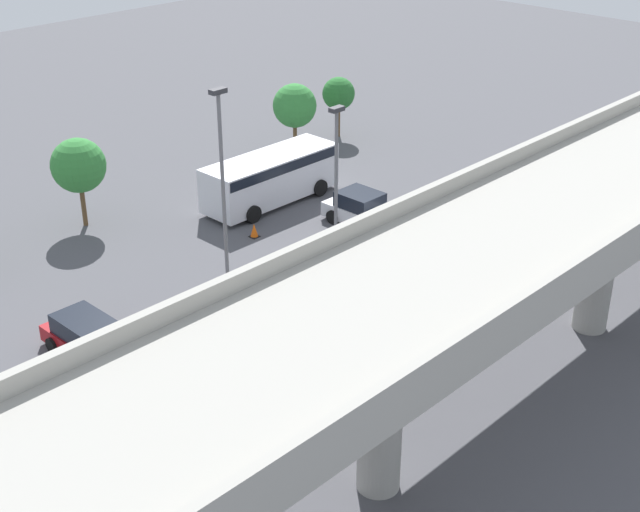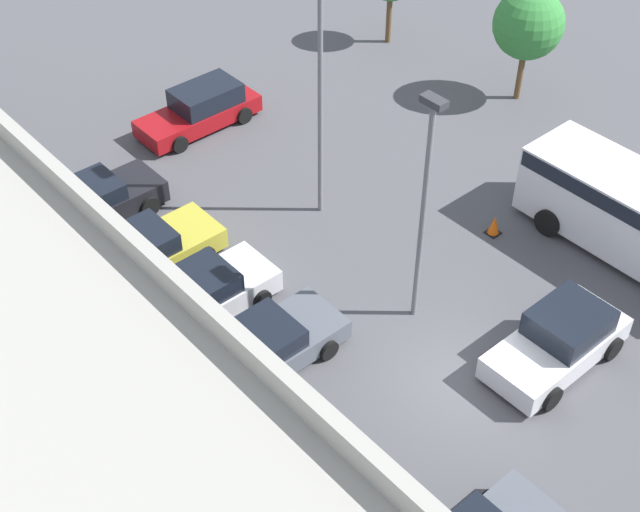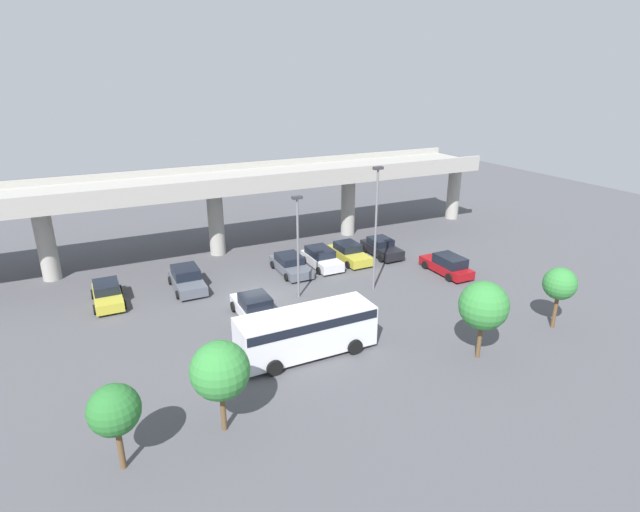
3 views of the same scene
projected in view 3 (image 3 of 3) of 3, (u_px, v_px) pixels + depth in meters
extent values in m
plane|color=#4C4C51|center=(259.00, 300.00, 35.33)|extent=(112.55, 112.55, 0.00)
cube|color=#9E9B93|center=(213.00, 184.00, 42.12)|extent=(52.52, 6.74, 0.90)
cube|color=#9E9B93|center=(223.00, 182.00, 39.16)|extent=(52.52, 0.30, 0.55)
cube|color=#9E9B93|center=(203.00, 169.00, 44.58)|extent=(52.52, 0.30, 0.55)
cylinder|color=#9E9B93|center=(46.00, 243.00, 37.86)|extent=(1.35, 1.35, 5.85)
cylinder|color=#9E9B93|center=(216.00, 222.00, 43.29)|extent=(1.35, 1.35, 5.85)
cylinder|color=#9E9B93|center=(348.00, 205.00, 48.72)|extent=(1.35, 1.35, 5.85)
cylinder|color=#9E9B93|center=(454.00, 192.00, 54.15)|extent=(1.35, 1.35, 5.85)
cube|color=gold|center=(108.00, 297.00, 34.54)|extent=(1.78, 4.42, 0.66)
cube|color=black|center=(106.00, 287.00, 34.62)|extent=(1.64, 2.22, 0.61)
cylinder|color=black|center=(124.00, 304.00, 33.82)|extent=(0.22, 0.68, 0.68)
cylinder|color=black|center=(95.00, 310.00, 33.07)|extent=(0.22, 0.68, 0.68)
cylinder|color=black|center=(120.00, 290.00, 36.13)|extent=(0.22, 0.68, 0.68)
cylinder|color=black|center=(93.00, 294.00, 35.38)|extent=(0.22, 0.68, 0.68)
cube|color=#515660|center=(187.00, 282.00, 36.91)|extent=(1.97, 4.65, 0.70)
cube|color=black|center=(186.00, 272.00, 36.97)|extent=(1.81, 2.29, 0.71)
cylinder|color=black|center=(206.00, 290.00, 36.18)|extent=(0.22, 0.61, 0.61)
cylinder|color=black|center=(178.00, 295.00, 35.35)|extent=(0.22, 0.61, 0.61)
cylinder|color=black|center=(197.00, 276.00, 38.61)|extent=(0.22, 0.61, 0.61)
cylinder|color=black|center=(170.00, 281.00, 37.78)|extent=(0.22, 0.61, 0.61)
cube|color=silver|center=(254.00, 309.00, 32.61)|extent=(1.90, 4.41, 0.74)
cube|color=black|center=(255.00, 301.00, 32.03)|extent=(1.75, 2.07, 0.75)
cylinder|color=black|center=(233.00, 307.00, 33.43)|extent=(0.22, 0.71, 0.71)
cylinder|color=black|center=(261.00, 301.00, 34.24)|extent=(0.22, 0.71, 0.71)
cylinder|color=black|center=(246.00, 324.00, 31.13)|extent=(0.22, 0.71, 0.71)
cylinder|color=black|center=(275.00, 318.00, 31.94)|extent=(0.22, 0.71, 0.71)
cube|color=#515660|center=(291.00, 267.00, 39.98)|extent=(1.92, 4.80, 0.64)
cube|color=black|center=(289.00, 258.00, 39.99)|extent=(1.77, 2.30, 0.59)
cylinder|color=black|center=(310.00, 273.00, 39.19)|extent=(0.22, 0.61, 0.61)
cylinder|color=black|center=(287.00, 277.00, 38.38)|extent=(0.22, 0.61, 0.61)
cylinder|color=black|center=(295.00, 261.00, 41.70)|extent=(0.22, 0.61, 0.61)
cylinder|color=black|center=(273.00, 265.00, 40.89)|extent=(0.22, 0.61, 0.61)
cube|color=silver|center=(322.00, 261.00, 41.14)|extent=(1.87, 4.41, 0.73)
cube|color=black|center=(320.00, 252.00, 41.24)|extent=(1.72, 2.49, 0.60)
cylinder|color=black|center=(340.00, 267.00, 40.46)|extent=(0.22, 0.61, 0.61)
cylinder|color=black|center=(319.00, 271.00, 39.67)|extent=(0.22, 0.61, 0.61)
cylinder|color=black|center=(325.00, 256.00, 42.77)|extent=(0.22, 0.61, 0.61)
cylinder|color=black|center=(305.00, 260.00, 41.98)|extent=(0.22, 0.61, 0.61)
cube|color=gold|center=(350.00, 255.00, 42.41)|extent=(1.89, 4.66, 0.70)
cube|color=black|center=(348.00, 247.00, 42.49)|extent=(1.74, 2.12, 0.62)
cylinder|color=black|center=(368.00, 261.00, 41.67)|extent=(0.22, 0.61, 0.61)
cylinder|color=black|center=(348.00, 265.00, 40.87)|extent=(0.22, 0.61, 0.61)
cylinder|color=black|center=(351.00, 251.00, 44.10)|extent=(0.22, 0.61, 0.61)
cylinder|color=black|center=(332.00, 254.00, 43.30)|extent=(0.22, 0.61, 0.61)
cube|color=black|center=(382.00, 249.00, 43.64)|extent=(1.83, 4.37, 0.75)
cube|color=black|center=(380.00, 241.00, 43.66)|extent=(1.68, 2.01, 0.56)
cylinder|color=black|center=(399.00, 255.00, 42.96)|extent=(0.22, 0.71, 0.71)
cylinder|color=black|center=(381.00, 258.00, 42.19)|extent=(0.22, 0.71, 0.71)
cylinder|color=black|center=(382.00, 246.00, 45.25)|extent=(0.22, 0.71, 0.71)
cylinder|color=black|center=(365.00, 249.00, 44.47)|extent=(0.22, 0.71, 0.71)
cube|color=maroon|center=(446.00, 267.00, 39.86)|extent=(1.75, 4.78, 0.64)
cube|color=black|center=(450.00, 261.00, 39.26)|extent=(1.61, 2.49, 0.75)
cylinder|color=black|center=(425.00, 265.00, 40.80)|extent=(0.22, 0.64, 0.64)
cylinder|color=black|center=(443.00, 261.00, 41.54)|extent=(0.22, 0.64, 0.64)
cylinder|color=black|center=(449.00, 277.00, 38.30)|extent=(0.22, 0.64, 0.64)
cylinder|color=black|center=(467.00, 274.00, 39.04)|extent=(0.22, 0.64, 0.64)
cube|color=silver|center=(306.00, 331.00, 28.08)|extent=(7.88, 2.48, 2.35)
cube|color=black|center=(306.00, 318.00, 27.79)|extent=(7.72, 2.53, 0.52)
cylinder|color=black|center=(274.00, 368.00, 26.35)|extent=(0.91, 0.29, 0.91)
cylinder|color=black|center=(258.00, 346.00, 28.47)|extent=(0.91, 0.29, 0.91)
cylinder|color=black|center=(355.00, 347.00, 28.37)|extent=(0.91, 0.29, 0.91)
cylinder|color=black|center=(334.00, 328.00, 30.49)|extent=(0.91, 0.29, 0.91)
cylinder|color=slate|center=(376.00, 232.00, 35.53)|extent=(0.16, 0.16, 8.90)
cube|color=#333338|center=(378.00, 168.00, 33.96)|extent=(0.70, 0.35, 0.20)
cylinder|color=slate|center=(298.00, 250.00, 34.51)|extent=(0.16, 0.16, 7.19)
cube|color=#333338|center=(297.00, 198.00, 33.24)|extent=(0.70, 0.35, 0.20)
cylinder|color=brown|center=(121.00, 448.00, 19.97)|extent=(0.24, 0.24, 1.94)
sphere|color=#286B2D|center=(114.00, 410.00, 19.33)|extent=(2.06, 2.06, 2.06)
cylinder|color=brown|center=(223.00, 411.00, 22.15)|extent=(0.24, 0.24, 1.97)
sphere|color=#337F38|center=(220.00, 370.00, 21.42)|extent=(2.62, 2.62, 2.62)
cylinder|color=brown|center=(479.00, 341.00, 27.87)|extent=(0.24, 0.24, 2.05)
sphere|color=#337F38|center=(484.00, 306.00, 27.11)|extent=(2.71, 2.71, 2.71)
cylinder|color=brown|center=(555.00, 312.00, 31.15)|extent=(0.24, 0.24, 2.13)
sphere|color=#337F38|center=(560.00, 284.00, 30.49)|extent=(2.01, 2.01, 2.01)
cube|color=black|center=(340.00, 321.00, 32.22)|extent=(0.44, 0.44, 0.04)
cone|color=#EA590F|center=(340.00, 317.00, 32.11)|extent=(0.40, 0.40, 0.70)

